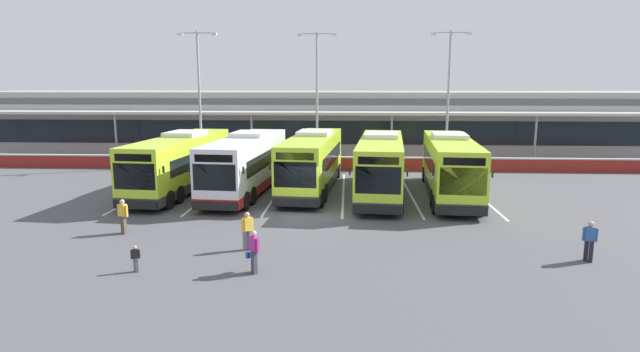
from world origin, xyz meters
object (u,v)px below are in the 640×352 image
object	(u,v)px
coach_bus_right_centre	(381,167)
lamp_post_east	(448,90)
coach_bus_centre	(312,163)
pedestrian_child	(136,258)
pedestrian_approaching_bus	(123,215)
lamp_post_centre	(317,90)
pedestrian_with_handbag	(254,251)
pedestrian_near_bin	(247,230)
lamp_post_west	(199,90)
coach_bus_rightmost	(450,167)
coach_bus_leftmost	(181,164)
coach_bus_left_centre	(247,165)
pedestrian_in_dark_coat	(590,240)

from	to	relation	value
coach_bus_right_centre	lamp_post_east	size ratio (longest dim) A/B	1.12
coach_bus_centre	pedestrian_child	size ratio (longest dim) A/B	12.26
pedestrian_child	pedestrian_approaching_bus	size ratio (longest dim) A/B	0.62
lamp_post_centre	pedestrian_with_handbag	bearing A→B (deg)	-91.77
coach_bus_centre	coach_bus_right_centre	size ratio (longest dim) A/B	1.00
lamp_post_centre	pedestrian_near_bin	bearing A→B (deg)	-93.80
lamp_post_west	lamp_post_centre	bearing A→B (deg)	6.86
coach_bus_rightmost	pedestrian_near_bin	bearing A→B (deg)	-133.37
coach_bus_right_centre	lamp_post_east	world-z (taller)	lamp_post_east
pedestrian_approaching_bus	pedestrian_child	bearing A→B (deg)	-61.89
coach_bus_rightmost	lamp_post_west	xyz separation A→B (m)	(-18.51, 10.86, 4.50)
coach_bus_right_centre	coach_bus_rightmost	xyz separation A→B (m)	(4.22, -0.06, 0.00)
coach_bus_right_centre	lamp_post_centre	distance (m)	13.59
pedestrian_near_bin	coach_bus_leftmost	bearing A→B (deg)	119.58
coach_bus_left_centre	pedestrian_with_handbag	size ratio (longest dim) A/B	7.60
coach_bus_leftmost	coach_bus_right_centre	world-z (taller)	same
pedestrian_approaching_bus	lamp_post_east	size ratio (longest dim) A/B	0.15
coach_bus_leftmost	pedestrian_in_dark_coat	bearing A→B (deg)	-31.17
pedestrian_with_handbag	lamp_post_west	size ratio (longest dim) A/B	0.15
coach_bus_left_centre	pedestrian_near_bin	distance (m)	11.69
pedestrian_child	lamp_post_east	xyz separation A→B (m)	(15.94, 25.29, 5.75)
coach_bus_centre	pedestrian_with_handbag	distance (m)	15.12
coach_bus_centre	pedestrian_with_handbag	size ratio (longest dim) A/B	7.60
pedestrian_child	pedestrian_approaching_bus	world-z (taller)	pedestrian_approaching_bus
coach_bus_centre	pedestrian_approaching_bus	size ratio (longest dim) A/B	7.60
pedestrian_approaching_bus	lamp_post_east	world-z (taller)	lamp_post_east
lamp_post_centre	lamp_post_west	bearing A→B (deg)	-173.14
coach_bus_rightmost	pedestrian_child	size ratio (longest dim) A/B	12.26
pedestrian_near_bin	lamp_post_west	size ratio (longest dim) A/B	0.15
coach_bus_leftmost	lamp_post_centre	xyz separation A→B (m)	(8.04, 11.57, 4.50)
pedestrian_in_dark_coat	pedestrian_near_bin	distance (m)	13.59
coach_bus_rightmost	pedestrian_in_dark_coat	world-z (taller)	coach_bus_rightmost
coach_bus_right_centre	lamp_post_centre	world-z (taller)	lamp_post_centre
coach_bus_rightmost	pedestrian_child	bearing A→B (deg)	-135.59
pedestrian_near_bin	pedestrian_approaching_bus	size ratio (longest dim) A/B	1.00
pedestrian_with_handbag	pedestrian_approaching_bus	xyz separation A→B (m)	(-6.93, 4.66, 0.02)
pedestrian_in_dark_coat	lamp_post_west	xyz separation A→B (m)	(-21.68, 22.55, 5.42)
pedestrian_approaching_bus	lamp_post_east	bearing A→B (deg)	47.97
coach_bus_leftmost	pedestrian_with_handbag	size ratio (longest dim) A/B	7.60
lamp_post_centre	pedestrian_in_dark_coat	bearing A→B (deg)	-63.09
coach_bus_rightmost	pedestrian_with_handbag	bearing A→B (deg)	-125.33
pedestrian_with_handbag	pedestrian_near_bin	world-z (taller)	same
coach_bus_centre	pedestrian_in_dark_coat	size ratio (longest dim) A/B	7.60
coach_bus_left_centre	coach_bus_right_centre	size ratio (longest dim) A/B	1.00
coach_bus_centre	lamp_post_centre	distance (m)	11.53
coach_bus_left_centre	lamp_post_east	bearing A→B (deg)	37.37
pedestrian_in_dark_coat	coach_bus_rightmost	bearing A→B (deg)	105.14
coach_bus_leftmost	coach_bus_rightmost	world-z (taller)	same
pedestrian_approaching_bus	lamp_post_centre	distance (m)	23.02
coach_bus_centre	lamp_post_east	distance (m)	15.23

